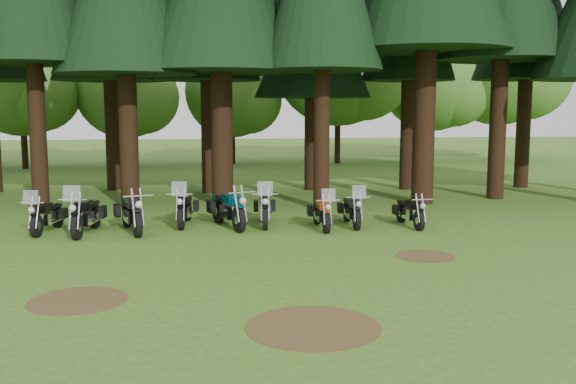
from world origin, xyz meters
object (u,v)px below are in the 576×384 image
Objects in this scene: motorcycle_6 at (322,214)px; motorcycle_7 at (352,211)px; motorcycle_0 at (47,217)px; motorcycle_5 at (265,209)px; motorcycle_3 at (185,209)px; motorcycle_8 at (410,213)px; motorcycle_1 at (86,216)px; motorcycle_4 at (228,210)px; motorcycle_2 at (131,214)px.

motorcycle_7 is (0.98, 0.34, 0.01)m from motorcycle_6.
motorcycle_5 is at bearing 12.75° from motorcycle_0.
motorcycle_3 is 1.17× the size of motorcycle_8.
motorcycle_1 is (1.13, -0.38, 0.06)m from motorcycle_0.
motorcycle_6 is 2.66m from motorcycle_8.
motorcycle_3 is at bearing 19.59° from motorcycle_0.
motorcycle_4 is 1.13× the size of motorcycle_7.
motorcycle_1 is at bearing 178.52° from motorcycle_6.
motorcycle_5 is (6.20, 0.28, 0.04)m from motorcycle_0.
motorcycle_3 is 4.12m from motorcycle_6.
motorcycle_6 reaches higher than motorcycle_2.
motorcycle_7 is at bearing 9.02° from motorcycle_1.
motorcycle_5 reaches higher than motorcycle_6.
motorcycle_6 is at bearing -30.28° from motorcycle_4.
motorcycle_0 reaches higher than motorcycle_2.
motorcycle_2 is 5.42m from motorcycle_6.
motorcycle_4 is 1.16× the size of motorcycle_6.
motorcycle_7 is (2.55, -0.46, -0.04)m from motorcycle_5.
motorcycle_1 is 9.30m from motorcycle_8.
motorcycle_5 reaches higher than motorcycle_8.
motorcycle_3 is (2.69, 1.02, -0.02)m from motorcycle_1.
motorcycle_5 is at bearing -2.25° from motorcycle_3.
motorcycle_8 is (2.66, 0.00, -0.03)m from motorcycle_6.
motorcycle_5 is 1.12× the size of motorcycle_6.
motorcycle_4 is 3.67m from motorcycle_7.
motorcycle_1 reaches higher than motorcycle_2.
motorcycle_5 is (3.84, 0.53, -0.03)m from motorcycle_2.
motorcycle_3 reaches higher than motorcycle_4.
motorcycle_4 is 2.74m from motorcycle_6.
motorcycle_6 is at bearing 6.28° from motorcycle_1.
motorcycle_3 reaches higher than motorcycle_2.
motorcycle_6 is (2.68, -0.59, -0.08)m from motorcycle_4.
motorcycle_5 is (5.07, 0.66, -0.02)m from motorcycle_1.
motorcycle_5 is at bearing 165.53° from motorcycle_8.
motorcycle_5 is at bearing 152.68° from motorcycle_6.
motorcycle_1 is at bearing 175.38° from motorcycle_8.
motorcycle_0 is 8.75m from motorcycle_7.
motorcycle_4 is at bearing -9.29° from motorcycle_2.
motorcycle_2 is 1.04× the size of motorcycle_5.
motorcycle_4 reaches higher than motorcycle_8.
motorcycle_0 is 1.03× the size of motorcycle_6.
motorcycle_2 is (2.35, -0.25, 0.07)m from motorcycle_0.
motorcycle_2 is 1.05× the size of motorcycle_3.
motorcycle_0 is at bearing -164.36° from motorcycle_3.
motorcycle_1 is 1.05× the size of motorcycle_3.
motorcycle_3 is 1.08× the size of motorcycle_7.
motorcycle_2 is at bearing 176.81° from motorcycle_6.
motorcycle_6 is at bearing -21.83° from motorcycle_5.
motorcycle_5 reaches higher than motorcycle_0.
motorcycle_0 is 0.92× the size of motorcycle_5.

